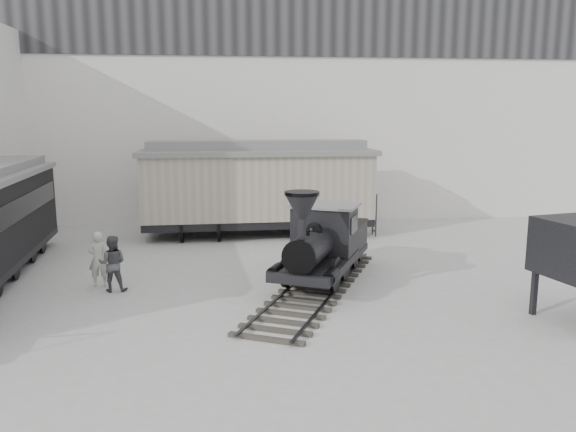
{
  "coord_description": "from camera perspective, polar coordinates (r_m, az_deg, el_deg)",
  "views": [
    {
      "loc": [
        -1.87,
        -13.67,
        5.24
      ],
      "look_at": [
        0.12,
        4.23,
        2.0
      ],
      "focal_mm": 35.0,
      "sensor_mm": 36.0,
      "label": 1
    }
  ],
  "objects": [
    {
      "name": "boxcar",
      "position": [
        24.62,
        -3.07,
        3.06
      ],
      "size": [
        10.25,
        3.42,
        4.17
      ],
      "rotation": [
        0.0,
        0.0,
        0.02
      ],
      "color": "black",
      "rests_on": "ground"
    },
    {
      "name": "ground",
      "position": [
        14.75,
        1.38,
        -10.61
      ],
      "size": [
        90.0,
        90.0,
        0.0
      ],
      "primitive_type": "plane",
      "color": "#9E9E9B"
    },
    {
      "name": "north_wall",
      "position": [
        28.71,
        -2.65,
        10.82
      ],
      "size": [
        34.0,
        2.51,
        11.0
      ],
      "color": "silver",
      "rests_on": "ground"
    },
    {
      "name": "locomotive",
      "position": [
        17.59,
        3.44,
        -3.26
      ],
      "size": [
        5.48,
        8.79,
        3.11
      ],
      "rotation": [
        0.0,
        0.0,
        -0.44
      ],
      "color": "#282421",
      "rests_on": "ground"
    },
    {
      "name": "visitor_b",
      "position": [
        17.7,
        -17.41,
        -4.62
      ],
      "size": [
        0.85,
        0.67,
        1.71
      ],
      "primitive_type": "imported",
      "rotation": [
        0.0,
        0.0,
        3.11
      ],
      "color": "#434448",
      "rests_on": "ground"
    },
    {
      "name": "visitor_a",
      "position": [
        18.3,
        -18.69,
        -4.16
      ],
      "size": [
        0.65,
        0.44,
        1.74
      ],
      "primitive_type": "imported",
      "rotation": [
        0.0,
        0.0,
        3.18
      ],
      "color": "#B4B4A7",
      "rests_on": "ground"
    }
  ]
}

